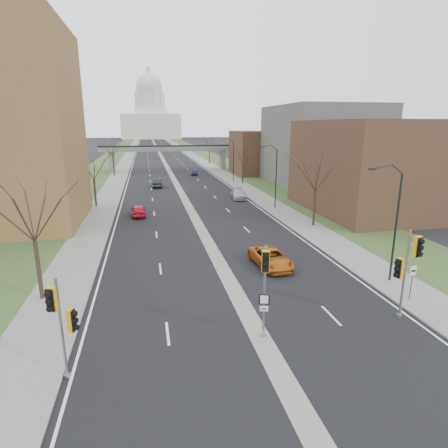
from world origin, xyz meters
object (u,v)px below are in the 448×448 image
object	(u,v)px
signal_pole_median	(265,278)
car_right_near	(271,258)
car_right_mid	(239,194)
car_right_far	(194,172)
car_left_near	(138,210)
car_left_far	(157,183)
signal_pole_left	(62,316)
speed_limit_sign	(412,277)
signal_pole_right	(407,263)

from	to	relation	value
signal_pole_median	car_right_near	xyz separation A→B (m)	(3.91, 10.43, -2.91)
car_right_mid	car_right_far	xyz separation A→B (m)	(-3.27, 30.30, -0.10)
car_left_near	car_right_near	size ratio (longest dim) A/B	0.82
car_left_near	car_left_far	bearing A→B (deg)	-100.34
car_left_near	car_left_far	xyz separation A→B (m)	(3.19, 23.12, 0.04)
signal_pole_left	car_right_near	size ratio (longest dim) A/B	0.94
signal_pole_median	speed_limit_sign	world-z (taller)	signal_pole_median
signal_pole_right	car_right_mid	distance (m)	39.47
signal_pole_median	car_right_mid	bearing A→B (deg)	94.79
signal_pole_left	signal_pole_median	xyz separation A→B (m)	(9.78, 1.46, 0.38)
signal_pole_median	car_left_near	distance (m)	31.74
car_left_far	car_right_near	distance (m)	44.18
speed_limit_sign	car_left_far	world-z (taller)	speed_limit_sign
car_right_mid	car_left_near	bearing A→B (deg)	-143.65
car_right_far	car_right_mid	bearing A→B (deg)	-76.88
speed_limit_sign	car_left_far	xyz separation A→B (m)	(-14.88, 51.44, -0.96)
car_left_far	car_right_near	size ratio (longest dim) A/B	0.89
car_left_near	car_right_near	world-z (taller)	car_left_near
car_left_far	signal_pole_right	bearing A→B (deg)	106.48
car_left_near	car_left_far	distance (m)	23.33
car_left_near	signal_pole_median	bearing A→B (deg)	100.48
car_right_near	car_left_far	bearing A→B (deg)	95.90
car_left_near	car_left_far	world-z (taller)	car_left_far
speed_limit_sign	car_right_mid	bearing A→B (deg)	83.59
car_left_far	car_left_near	bearing A→B (deg)	85.35
car_left_near	car_right_far	xyz separation A→B (m)	(12.22, 39.24, -0.09)
car_right_near	car_right_far	world-z (taller)	car_right_near
signal_pole_left	car_right_near	xyz separation A→B (m)	(13.69, 11.90, -2.53)
car_left_far	car_right_near	xyz separation A→B (m)	(7.82, -43.49, -0.04)
signal_pole_left	car_left_far	world-z (taller)	signal_pole_left
signal_pole_right	speed_limit_sign	bearing A→B (deg)	27.38
signal_pole_right	car_right_far	xyz separation A→B (m)	(-3.60, 69.67, -2.99)
car_right_mid	car_right_far	distance (m)	30.48
car_left_near	car_right_far	bearing A→B (deg)	-109.79
signal_pole_right	speed_limit_sign	distance (m)	3.62
signal_pole_right	car_left_near	size ratio (longest dim) A/B	1.28
car_left_far	car_right_mid	distance (m)	18.77
signal_pole_left	car_left_near	distance (m)	32.48
signal_pole_right	car_left_far	size ratio (longest dim) A/B	1.17
signal_pole_right	car_left_far	distance (m)	55.09
car_left_near	speed_limit_sign	bearing A→B (deg)	120.04
signal_pole_left	car_right_far	size ratio (longest dim) A/B	1.30
car_right_near	car_right_mid	size ratio (longest dim) A/B	1.02
speed_limit_sign	car_right_far	size ratio (longest dim) A/B	0.61
speed_limit_sign	car_right_far	world-z (taller)	speed_limit_sign
car_left_far	car_right_far	world-z (taller)	car_left_far
signal_pole_left	signal_pole_right	bearing A→B (deg)	21.24
signal_pole_right	car_right_mid	world-z (taller)	signal_pole_right
signal_pole_right	car_right_near	bearing A→B (deg)	99.81
signal_pole_median	car_left_far	world-z (taller)	signal_pole_median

